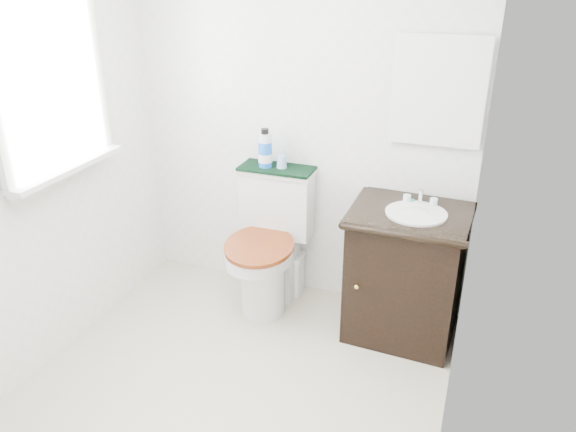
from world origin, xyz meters
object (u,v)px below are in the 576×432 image
Objects in this scene: vanity at (406,271)px; mouthwash_bottle at (265,149)px; toilet at (270,249)px; trash_bin at (289,272)px; cup at (282,162)px.

mouthwash_bottle reaches higher than vanity.
toilet is 3.06× the size of trash_bin.
vanity reaches higher than trash_bin.
trash_bin is (-0.82, 0.20, -0.28)m from vanity.
mouthwash_bottle is 0.13m from cup.
cup is (-0.04, -0.01, 0.81)m from trash_bin.
mouthwash_bottle is (-0.97, 0.17, 0.60)m from vanity.
toilet is 0.98× the size of vanity.
trash_bin is 1.18× the size of mouthwash_bottle.
mouthwash_bottle is at bearing 169.87° from vanity.
trash_bin is 0.89m from mouthwash_bottle.
vanity is (0.89, -0.06, 0.04)m from toilet.
vanity reaches higher than toilet.
cup is at bearing 8.01° from mouthwash_bottle.
toilet is 3.61× the size of mouthwash_bottle.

